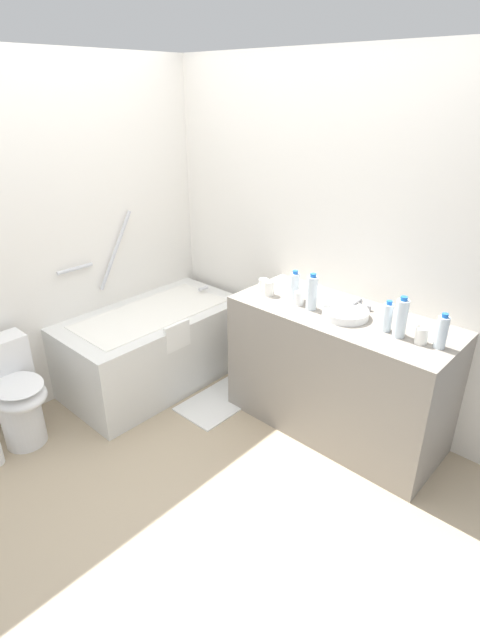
% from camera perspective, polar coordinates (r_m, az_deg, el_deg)
% --- Properties ---
extents(ground_plane, '(3.66, 3.66, 0.00)m').
position_cam_1_polar(ground_plane, '(3.18, -7.45, -17.16)').
color(ground_plane, tan).
extents(wall_back_tiled, '(3.06, 0.10, 2.39)m').
position_cam_1_polar(wall_back_tiled, '(3.61, -22.58, 8.37)').
color(wall_back_tiled, white).
rests_on(wall_back_tiled, ground_plane).
extents(wall_right_mirror, '(0.10, 2.96, 2.39)m').
position_cam_1_polar(wall_right_mirror, '(3.50, 8.99, 9.52)').
color(wall_right_mirror, white).
rests_on(wall_right_mirror, ground_plane).
extents(bathtub, '(1.41, 0.74, 1.31)m').
position_cam_1_polar(bathtub, '(3.87, -10.10, -2.92)').
color(bathtub, silver).
rests_on(bathtub, ground_plane).
extents(toilet, '(0.37, 0.52, 0.71)m').
position_cam_1_polar(toilet, '(3.49, -25.15, -7.88)').
color(toilet, white).
rests_on(toilet, ground_plane).
extents(vanity_counter, '(0.60, 1.45, 0.87)m').
position_cam_1_polar(vanity_counter, '(3.31, 11.35, -6.12)').
color(vanity_counter, gray).
rests_on(vanity_counter, ground_plane).
extents(sink_basin, '(0.28, 0.28, 0.05)m').
position_cam_1_polar(sink_basin, '(3.05, 12.31, 0.79)').
color(sink_basin, white).
rests_on(sink_basin, vanity_counter).
extents(sink_faucet, '(0.11, 0.15, 0.07)m').
position_cam_1_polar(sink_faucet, '(3.19, 13.93, 1.84)').
color(sink_faucet, '#A6A6AB').
rests_on(sink_faucet, vanity_counter).
extents(water_bottle_0, '(0.06, 0.06, 0.19)m').
position_cam_1_polar(water_bottle_0, '(2.91, 16.98, 0.34)').
color(water_bottle_0, silver).
rests_on(water_bottle_0, vanity_counter).
extents(water_bottle_1, '(0.07, 0.07, 0.25)m').
position_cam_1_polar(water_bottle_1, '(2.85, 18.45, 0.22)').
color(water_bottle_1, silver).
rests_on(water_bottle_1, vanity_counter).
extents(water_bottle_2, '(0.06, 0.06, 0.20)m').
position_cam_1_polar(water_bottle_2, '(3.24, 6.46, 4.04)').
color(water_bottle_2, silver).
rests_on(water_bottle_2, vanity_counter).
extents(water_bottle_3, '(0.06, 0.06, 0.20)m').
position_cam_1_polar(water_bottle_3, '(2.82, 22.71, -1.31)').
color(water_bottle_3, silver).
rests_on(water_bottle_3, vanity_counter).
extents(water_bottle_4, '(0.07, 0.07, 0.24)m').
position_cam_1_polar(water_bottle_4, '(3.09, 8.50, 3.21)').
color(water_bottle_4, silver).
rests_on(water_bottle_4, vanity_counter).
extents(drinking_glass_0, '(0.07, 0.07, 0.10)m').
position_cam_1_polar(drinking_glass_0, '(3.29, 3.39, 3.78)').
color(drinking_glass_0, white).
rests_on(drinking_glass_0, vanity_counter).
extents(drinking_glass_1, '(0.06, 0.06, 0.09)m').
position_cam_1_polar(drinking_glass_1, '(3.16, 7.00, 2.57)').
color(drinking_glass_1, white).
rests_on(drinking_glass_1, vanity_counter).
extents(drinking_glass_2, '(0.07, 0.07, 0.10)m').
position_cam_1_polar(drinking_glass_2, '(2.85, 20.62, -1.72)').
color(drinking_glass_2, white).
rests_on(drinking_glass_2, vanity_counter).
extents(drinking_glass_3, '(0.07, 0.07, 0.09)m').
position_cam_1_polar(drinking_glass_3, '(3.37, 2.79, 4.16)').
color(drinking_glass_3, white).
rests_on(drinking_glass_3, vanity_counter).
extents(bath_mat, '(0.65, 0.38, 0.01)m').
position_cam_1_polar(bath_mat, '(3.73, -2.24, -9.46)').
color(bath_mat, white).
rests_on(bath_mat, ground_plane).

